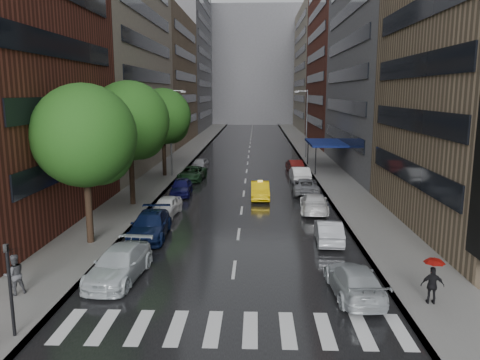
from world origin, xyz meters
The scene contains 20 objects.
ground centered at (0.00, 0.00, 0.00)m, with size 220.00×220.00×0.00m, color gray.
road centered at (0.00, 50.00, 0.01)m, with size 14.00×140.00×0.01m, color black.
sidewalk_left centered at (-9.00, 50.00, 0.07)m, with size 4.00×140.00×0.15m, color gray.
sidewalk_right centered at (9.00, 50.00, 0.07)m, with size 4.00×140.00×0.15m, color gray.
crosswalk centered at (0.20, -2.00, 0.01)m, with size 13.15×2.80×0.01m.
buildings_left centered at (-15.00, 58.79, 15.99)m, with size 8.00×108.00×38.00m.
buildings_right centered at (15.00, 56.70, 15.03)m, with size 8.05×109.10×36.00m.
building_far centered at (0.00, 118.00, 16.00)m, with size 40.00×14.00×32.00m, color slate.
tree_near centered at (-8.60, 7.69, 6.38)m, with size 5.85×5.85×9.33m.
tree_mid centered at (-8.60, 17.23, 6.64)m, with size 6.09×6.09×9.70m.
tree_far centered at (-8.60, 30.15, 6.34)m, with size 5.81×5.81×9.25m.
taxi centered at (1.42, 20.04, 0.71)m, with size 1.51×4.33×1.43m, color yellow.
parked_cars_left centered at (-5.40, 16.82, 0.73)m, with size 2.64×36.80×1.54m.
parked_cars_right centered at (5.40, 17.87, 0.71)m, with size 2.46×37.42×1.60m.
ped_black_umbrella centered at (-9.33, 0.44, 1.38)m, with size 1.10×1.09×2.09m.
ped_red_umbrella centered at (8.39, 0.15, 1.34)m, with size 0.97×0.82×2.01m.
traffic_light centered at (-7.60, -3.02, 2.23)m, with size 0.18×0.15×3.45m.
street_lamp_left centered at (-7.72, 30.00, 4.89)m, with size 1.74×0.22×9.00m.
street_lamp_right centered at (7.72, 45.00, 4.89)m, with size 1.74×0.22×9.00m.
awning centered at (8.98, 35.00, 3.13)m, with size 4.00×8.00×3.12m.
Camera 1 is at (1.08, -18.27, 8.78)m, focal length 35.00 mm.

